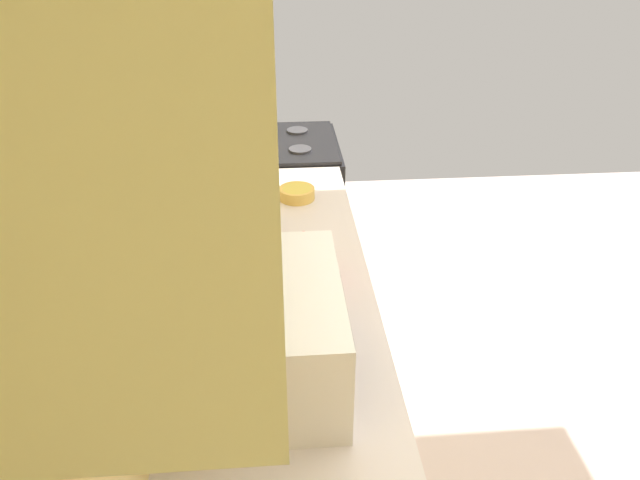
{
  "coord_description": "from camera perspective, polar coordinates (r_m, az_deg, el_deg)",
  "views": [
    {
      "loc": [
        -1.58,
        1.24,
        2.03
      ],
      "look_at": [
        -0.24,
        1.14,
        1.27
      ],
      "focal_mm": 34.33,
      "sensor_mm": 36.0,
      "label": 1
    }
  ],
  "objects": [
    {
      "name": "microwave",
      "position": [
        1.58,
        -4.56,
        -8.39
      ],
      "size": [
        0.53,
        0.37,
        0.28
      ],
      "color": "white",
      "rests_on": "counter_run"
    },
    {
      "name": "ground_plane",
      "position": [
        2.86,
        24.35,
        -19.22
      ],
      "size": [
        5.84,
        5.84,
        0.0
      ],
      "primitive_type": "plane",
      "color": "beige"
    },
    {
      "name": "kettle",
      "position": [
        1.98,
        -1.33,
        -2.0
      ],
      "size": [
        0.19,
        0.14,
        0.16
      ],
      "color": "red",
      "rests_on": "counter_run"
    },
    {
      "name": "bowl",
      "position": [
        2.55,
        -2.17,
        4.43
      ],
      "size": [
        0.15,
        0.15,
        0.05
      ],
      "color": "gold",
      "rests_on": "counter_run"
    },
    {
      "name": "wall_back",
      "position": [
        1.74,
        -16.31,
        6.37
      ],
      "size": [
        3.77,
        0.12,
        2.76
      ],
      "primitive_type": "cube",
      "color": "#E5C67A",
      "rests_on": "ground_plane"
    },
    {
      "name": "oven_range",
      "position": [
        3.32,
        -3.84,
        1.6
      ],
      "size": [
        0.62,
        0.64,
        1.1
      ],
      "color": "black",
      "rests_on": "ground_plane"
    }
  ]
}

